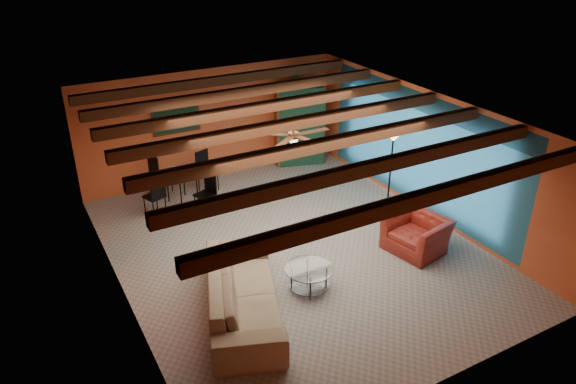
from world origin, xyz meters
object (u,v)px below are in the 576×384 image
coffee_table (309,278)px  dining_table (182,182)px  sofa (243,293)px  armoire (297,126)px  armchair (416,234)px  floor_lamp (390,171)px  vase (180,158)px  potted_plant (297,78)px

coffee_table → dining_table: (-0.81, 4.23, 0.27)m
sofa → coffee_table: 1.29m
coffee_table → armoire: 5.66m
armchair → dining_table: 5.28m
armchair → floor_lamp: size_ratio=0.59×
armchair → armoire: bearing=166.9°
coffee_table → vase: bearing=100.9°
coffee_table → potted_plant: potted_plant is taller
armchair → floor_lamp: floor_lamp is taller
vase → armoire: bearing=12.3°
armoire → vase: armoire is taller
potted_plant → vase: potted_plant is taller
sofa → coffee_table: bearing=-67.1°
armoire → potted_plant: (0.00, 0.00, 1.26)m
floor_lamp → sofa: bearing=-158.0°
dining_table → armchair: bearing=-51.7°
coffee_table → floor_lamp: size_ratio=0.46×
vase → dining_table: bearing=0.0°
armoire → potted_plant: 1.26m
coffee_table → potted_plant: size_ratio=1.63×
dining_table → floor_lamp: size_ratio=1.03×
armchair → coffee_table: bearing=-99.5°
coffee_table → dining_table: bearing=100.9°
coffee_table → armoire: bearing=62.4°
coffee_table → floor_lamp: floor_lamp is taller
sofa → floor_lamp: bearing=-47.7°
armchair → armoire: 4.93m
armchair → armoire: (0.13, 4.89, 0.65)m
coffee_table → armchair: bearing=1.9°
armoire → floor_lamp: armoire is taller
sofa → armchair: size_ratio=2.55×
coffee_table → dining_table: dining_table is taller
armoire → vase: 3.49m
floor_lamp → vase: bearing=146.7°
armoire → sofa: bearing=-110.8°
potted_plant → armoire: bearing=0.0°
dining_table → vase: size_ratio=10.72×
sofa → vase: (0.46, 4.28, 0.66)m
sofa → floor_lamp: 4.69m
floor_lamp → vase: floor_lamp is taller
dining_table → coffee_table: bearing=-79.1°
armoire → potted_plant: potted_plant is taller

